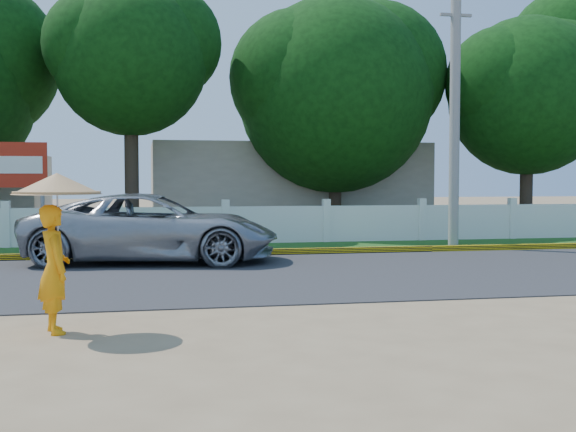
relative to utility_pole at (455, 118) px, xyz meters
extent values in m
plane|color=#9E8460|center=(-6.05, -9.00, -3.57)|extent=(120.00, 120.00, 0.00)
cube|color=#38383A|center=(-6.05, -4.50, -3.56)|extent=(60.00, 7.00, 0.02)
cube|color=#2D601E|center=(-6.05, 0.75, -3.55)|extent=(60.00, 3.50, 0.03)
cube|color=yellow|center=(-6.05, -0.95, -3.49)|extent=(40.00, 0.18, 0.16)
cube|color=silver|center=(-6.05, 2.20, -3.02)|extent=(40.00, 0.10, 1.10)
cube|color=#B7AD99|center=(-3.05, 9.00, -1.97)|extent=(10.00, 6.00, 3.20)
cylinder|color=gray|center=(0.00, 0.00, 0.00)|extent=(0.28, 0.28, 7.14)
imported|color=#9FA1A6|center=(-8.16, -1.93, -2.78)|extent=(6.00, 3.48, 1.57)
imported|color=orange|center=(-9.44, -9.27, -2.77)|extent=(0.55, 0.67, 1.59)
cylinder|color=#98989D|center=(-9.39, -9.27, -2.16)|extent=(0.02, 0.02, 1.03)
cone|color=tan|center=(-9.39, -9.27, -1.72)|extent=(1.09, 1.09, 0.26)
cylinder|color=gray|center=(-11.23, 3.30, -2.57)|extent=(0.12, 0.12, 2.00)
cube|color=#B32313|center=(-12.33, 3.30, -1.27)|extent=(2.50, 0.12, 1.30)
cube|color=silver|center=(-12.33, 3.24, -1.27)|extent=(2.25, 0.02, 0.49)
cylinder|color=#473828|center=(-1.87, 5.59, -2.11)|extent=(0.44, 0.44, 2.92)
sphere|color=#10430F|center=(-1.87, 5.59, 1.19)|extent=(6.69, 6.69, 6.69)
cylinder|color=#473828|center=(-8.72, 4.63, -1.41)|extent=(0.44, 0.44, 4.31)
sphere|color=#10430F|center=(-8.72, 4.63, 2.06)|extent=(4.80, 4.80, 4.80)
cylinder|color=#473828|center=(4.68, 4.41, -1.94)|extent=(0.44, 0.44, 3.25)
sphere|color=#10430F|center=(4.68, 4.41, 1.18)|extent=(5.44, 5.44, 5.44)
camera|label=1|loc=(-8.35, -18.51, -1.65)|focal=45.00mm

